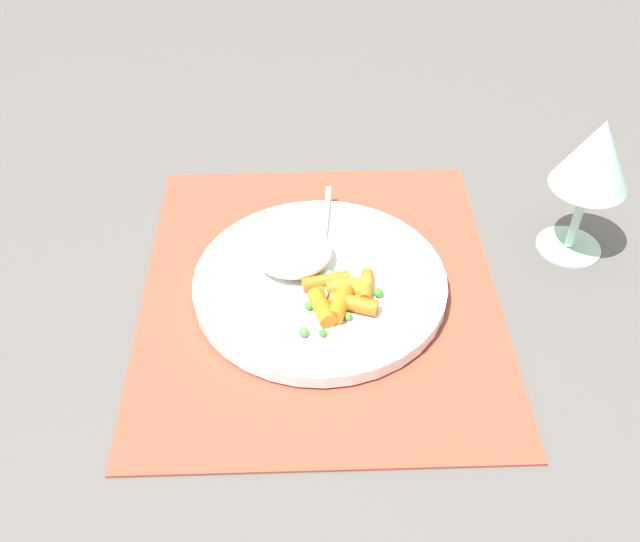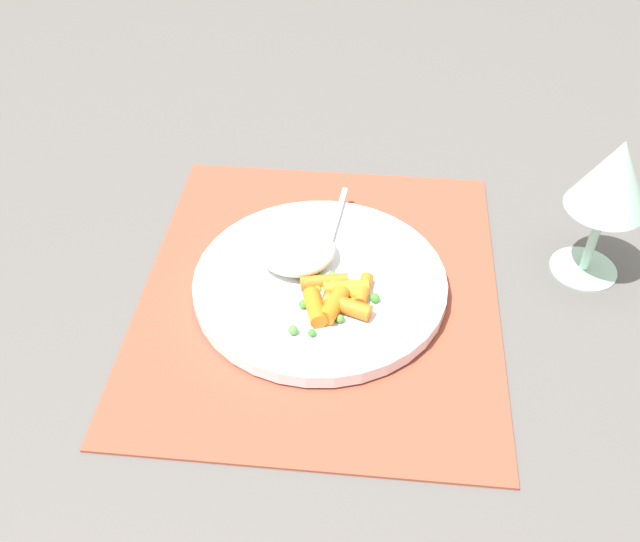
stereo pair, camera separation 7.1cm
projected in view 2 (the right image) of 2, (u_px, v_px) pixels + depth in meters
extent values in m
plane|color=#565451|center=(320.00, 292.00, 0.77)|extent=(2.40, 2.40, 0.00)
cube|color=#9E4733|center=(320.00, 290.00, 0.77)|extent=(0.44, 0.38, 0.01)
cylinder|color=white|center=(320.00, 283.00, 0.76)|extent=(0.27, 0.27, 0.02)
ellipsoid|color=beige|center=(296.00, 250.00, 0.77)|extent=(0.08, 0.08, 0.03)
cylinder|color=orange|center=(318.00, 307.00, 0.71)|extent=(0.05, 0.03, 0.02)
cylinder|color=orange|center=(346.00, 288.00, 0.74)|extent=(0.02, 0.05, 0.02)
cylinder|color=orange|center=(324.00, 281.00, 0.74)|extent=(0.02, 0.05, 0.01)
cylinder|color=orange|center=(364.00, 290.00, 0.73)|extent=(0.04, 0.02, 0.01)
cylinder|color=orange|center=(334.00, 305.00, 0.72)|extent=(0.05, 0.03, 0.02)
cylinder|color=orange|center=(346.00, 290.00, 0.73)|extent=(0.02, 0.04, 0.01)
cylinder|color=orange|center=(347.00, 306.00, 0.71)|extent=(0.03, 0.05, 0.02)
sphere|color=green|center=(336.00, 276.00, 0.75)|extent=(0.01, 0.01, 0.01)
sphere|color=#47903E|center=(353.00, 301.00, 0.73)|extent=(0.01, 0.01, 0.01)
sphere|color=green|center=(309.00, 333.00, 0.69)|extent=(0.01, 0.01, 0.01)
sphere|color=green|center=(368.00, 276.00, 0.75)|extent=(0.01, 0.01, 0.01)
sphere|color=green|center=(375.00, 298.00, 0.73)|extent=(0.01, 0.01, 0.01)
sphere|color=#559B2D|center=(318.00, 290.00, 0.74)|extent=(0.01, 0.01, 0.01)
sphere|color=green|center=(303.00, 304.00, 0.72)|extent=(0.01, 0.01, 0.01)
sphere|color=#54A537|center=(319.00, 285.00, 0.74)|extent=(0.01, 0.01, 0.01)
sphere|color=#549C40|center=(321.00, 274.00, 0.75)|extent=(0.01, 0.01, 0.01)
sphere|color=green|center=(324.00, 319.00, 0.71)|extent=(0.01, 0.01, 0.01)
sphere|color=#4E8F3A|center=(340.00, 319.00, 0.71)|extent=(0.01, 0.01, 0.01)
sphere|color=#52A140|center=(293.00, 330.00, 0.70)|extent=(0.01, 0.01, 0.01)
sphere|color=#4F9B2E|center=(292.00, 330.00, 0.70)|extent=(0.01, 0.01, 0.01)
sphere|color=#569343|center=(332.00, 276.00, 0.75)|extent=(0.01, 0.01, 0.01)
cube|color=silver|center=(317.00, 286.00, 0.74)|extent=(0.05, 0.02, 0.01)
cube|color=silver|center=(334.00, 228.00, 0.81)|extent=(0.15, 0.02, 0.01)
cylinder|color=#B2E0CC|center=(583.00, 268.00, 0.80)|extent=(0.07, 0.07, 0.00)
cylinder|color=#B2E0CC|center=(594.00, 238.00, 0.77)|extent=(0.01, 0.01, 0.08)
cone|color=#B2E0CC|center=(615.00, 175.00, 0.71)|extent=(0.08, 0.08, 0.08)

